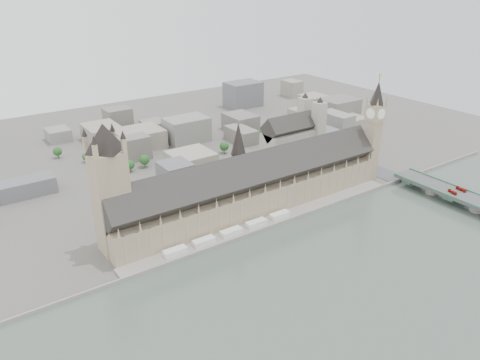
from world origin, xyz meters
TOP-DOWN VIEW (x-y plane):
  - ground at (0.00, 0.00)m, footprint 900.00×900.00m
  - river_thames at (0.00, -165.00)m, footprint 600.00×600.00m
  - embankment_wall at (0.00, -15.00)m, footprint 600.00×1.50m
  - river_terrace at (0.00, -7.50)m, footprint 270.00×15.00m
  - terrace_tents at (-40.00, -7.00)m, footprint 118.00×7.00m
  - palace_of_westminster at (0.00, 19.70)m, footprint 265.00×40.73m
  - elizabeth_tower at (138.00, 8.00)m, footprint 17.00×17.00m
  - victoria_tower at (-122.00, 26.00)m, footprint 30.00×30.00m
  - central_tower at (-10.00, 26.00)m, footprint 13.00×13.00m
  - westminster_bridge at (162.00, -87.50)m, footprint 25.00×325.00m
  - westminster_abbey at (110.92, 95.00)m, footprint 68.00×36.00m
  - city_skyline_inland at (0.00, 245.00)m, footprint 720.00×360.00m
  - park_trees at (-10.00, 60.00)m, footprint 110.00×30.00m
  - red_bus_north at (157.18, -73.02)m, footprint 4.55×9.69m
  - red_bus_south at (168.99, -74.10)m, footprint 3.65×10.46m
  - car_approach at (165.35, 30.68)m, footprint 3.47×6.01m

SIDE VIEW (x-z plane):
  - ground at x=0.00m, z-range 0.00..0.00m
  - river_thames at x=0.00m, z-range 0.00..0.00m
  - river_terrace at x=0.00m, z-range 0.00..2.00m
  - embankment_wall at x=0.00m, z-range 0.00..3.00m
  - terrace_tents at x=-40.00m, z-range 2.00..6.00m
  - westminster_bridge at x=162.00m, z-range 0.00..10.25m
  - park_trees at x=-10.00m, z-range 0.00..15.00m
  - car_approach at x=165.35m, z-range 10.25..11.89m
  - red_bus_north at x=157.18m, z-range 10.25..12.88m
  - red_bus_south at x=168.99m, z-range 10.25..13.10m
  - city_skyline_inland at x=0.00m, z-range 0.00..38.00m
  - palace_of_westminster at x=0.00m, z-range -5.02..50.43m
  - westminster_abbey at x=110.92m, z-range -6.92..57.08m
  - victoria_tower at x=-122.00m, z-range 5.20..105.20m
  - central_tower at x=-10.00m, z-range 33.92..81.92m
  - elizabeth_tower at x=138.00m, z-range 4.34..111.84m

